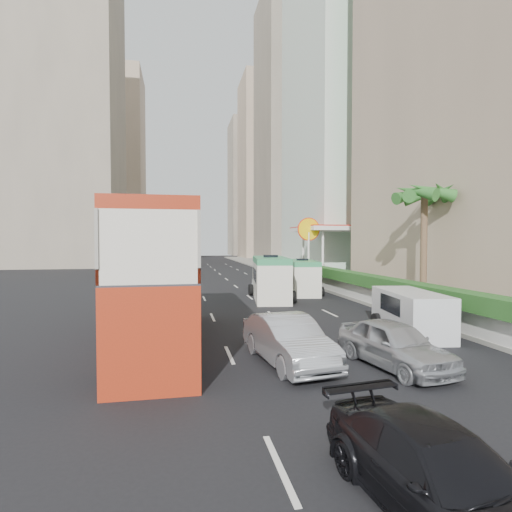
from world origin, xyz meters
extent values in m
plane|color=black|center=(0.00, 0.00, 0.00)|extent=(200.00, 200.00, 0.00)
cube|color=#AA2D14|center=(-6.00, 0.00, 2.53)|extent=(2.50, 11.00, 5.06)
imported|color=#ADB0B4|center=(-1.89, -3.33, 0.00)|extent=(2.25, 4.83, 1.53)
imported|color=#ADB0B4|center=(1.27, -4.31, 0.00)|extent=(2.43, 4.53, 1.46)
imported|color=silver|center=(1.45, 15.75, 0.00)|extent=(2.76, 4.59, 1.19)
cube|color=silver|center=(0.84, 10.87, 1.43)|extent=(3.04, 6.70, 2.86)
cube|color=silver|center=(3.88, 13.37, 1.26)|extent=(2.76, 5.89, 2.51)
cube|color=silver|center=(4.36, -0.27, 0.90)|extent=(2.43, 4.71, 1.80)
cube|color=silver|center=(3.99, 20.96, 0.89)|extent=(2.36, 4.67, 1.79)
cube|color=#99968C|center=(9.00, 25.00, 0.09)|extent=(6.00, 120.00, 0.18)
cube|color=silver|center=(6.20, 14.00, 0.68)|extent=(0.30, 44.00, 1.00)
cube|color=#2D6626|center=(6.20, 14.00, 1.53)|extent=(1.10, 44.00, 0.70)
cylinder|color=brown|center=(7.80, 4.00, 3.38)|extent=(0.36, 0.36, 6.40)
cube|color=silver|center=(10.00, 23.00, 2.75)|extent=(6.50, 8.00, 5.50)
cube|color=white|center=(18.00, 34.00, 29.00)|extent=(16.00, 18.00, 58.00)
cube|color=gray|center=(18.00, 58.00, 25.00)|extent=(16.00, 16.00, 50.00)
cube|color=tan|center=(17.00, 82.00, 22.00)|extent=(14.00, 14.00, 44.00)
cube|color=gray|center=(17.00, 104.00, 20.00)|extent=(14.00, 14.00, 40.00)
cube|color=gray|center=(-24.00, 55.00, 26.00)|extent=(18.00, 18.00, 52.00)
cube|color=tan|center=(-22.00, 90.00, 23.00)|extent=(16.00, 16.00, 46.00)
camera|label=1|loc=(-5.29, -15.55, 3.90)|focal=28.00mm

